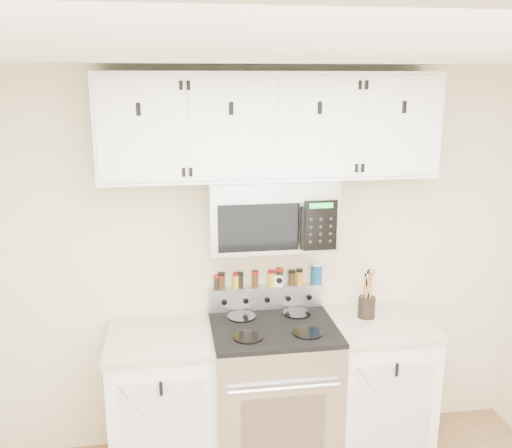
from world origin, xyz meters
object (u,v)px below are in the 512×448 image
at_px(range, 273,392).
at_px(microwave, 271,213).
at_px(utensil_crock, 367,305).
at_px(salt_canister, 316,273).

height_order(range, microwave, microwave).
height_order(utensil_crock, salt_canister, utensil_crock).
bearing_deg(utensil_crock, salt_canister, 146.66).
bearing_deg(utensil_crock, range, -171.58).
bearing_deg(microwave, range, -90.23).
relative_size(range, utensil_crock, 3.43).
bearing_deg(range, utensil_crock, 8.42).
distance_m(range, microwave, 1.15).
distance_m(microwave, utensil_crock, 0.89).
bearing_deg(microwave, salt_canister, 24.61).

